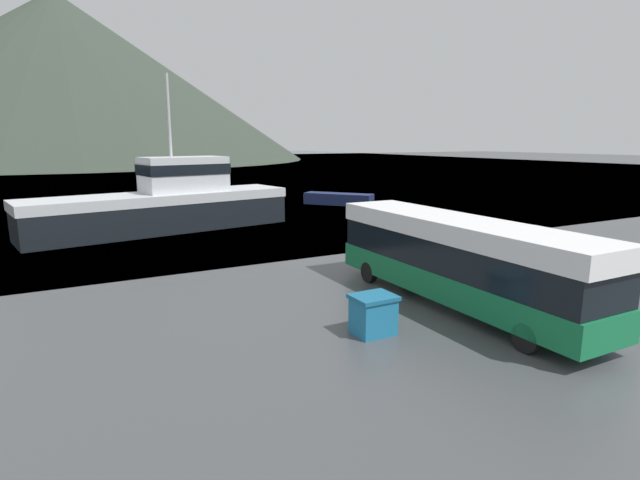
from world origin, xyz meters
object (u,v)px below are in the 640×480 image
at_px(delivery_van, 544,258).
at_px(small_boat, 338,199).
at_px(storage_bin, 373,314).
at_px(fishing_boat, 165,203).
at_px(tour_bus, 458,257).

distance_m(delivery_van, small_boat, 28.70).
relative_size(delivery_van, storage_bin, 4.77).
bearing_deg(fishing_boat, tour_bus, -173.91).
relative_size(tour_bus, storage_bin, 8.84).
bearing_deg(tour_bus, storage_bin, -168.24).
bearing_deg(storage_bin, small_boat, 61.39).
xyz_separation_m(tour_bus, fishing_boat, (-6.22, 21.64, 0.07)).
height_order(tour_bus, small_boat, tour_bus).
height_order(storage_bin, small_boat, storage_bin).
height_order(delivery_van, fishing_boat, fishing_boat).
bearing_deg(delivery_van, fishing_boat, 122.85).
height_order(delivery_van, storage_bin, delivery_van).
distance_m(delivery_van, fishing_boat, 24.34).
bearing_deg(small_boat, tour_bus, 28.94).
distance_m(tour_bus, small_boat, 30.19).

